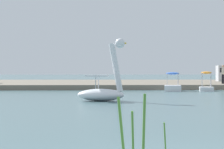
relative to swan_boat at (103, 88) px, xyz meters
name	(u,v)px	position (x,y,z in m)	size (l,w,h in m)	color
shore_bank_far	(112,83)	(1.47, 26.21, -0.44)	(148.27, 26.32, 0.43)	slate
swan_boat	(103,88)	(0.00, 0.00, 0.00)	(2.69, 1.63, 3.26)	white
pedal_boat_blue	(173,86)	(5.81, 11.45, -0.24)	(1.65, 2.25, 1.51)	white
pedal_boat_orange	(206,85)	(8.53, 11.28, -0.20)	(1.44, 2.10, 1.57)	white
person_on_path	(223,74)	(11.52, 16.45, 0.72)	(0.29, 0.29, 1.78)	black
reed_clump_foreground	(217,148)	(1.01, -16.58, -0.05)	(2.63, 0.80, 1.38)	#568E38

